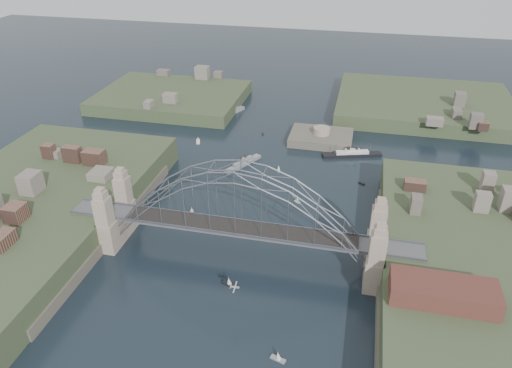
% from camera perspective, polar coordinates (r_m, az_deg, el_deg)
% --- Properties ---
extents(ground, '(500.00, 500.00, 0.00)m').
position_cam_1_polar(ground, '(118.18, -1.98, -8.48)').
color(ground, black).
rests_on(ground, ground).
extents(bridge, '(84.00, 13.80, 24.60)m').
position_cam_1_polar(bridge, '(110.93, -2.09, -3.50)').
color(bridge, '#535356').
rests_on(bridge, ground).
extents(shore_west, '(50.50, 90.00, 12.00)m').
position_cam_1_polar(shore_west, '(140.71, -25.25, -3.78)').
color(shore_west, '#38462A').
rests_on(shore_west, ground).
extents(shore_east, '(50.50, 90.00, 12.00)m').
position_cam_1_polar(shore_east, '(118.88, 26.33, -10.75)').
color(shore_east, '#38462A').
rests_on(shore_east, ground).
extents(headland_nw, '(60.00, 45.00, 9.00)m').
position_cam_1_polar(headland_nw, '(213.53, -9.92, 9.58)').
color(headland_nw, '#38462A').
rests_on(headland_nw, ground).
extents(headland_ne, '(70.00, 55.00, 9.50)m').
position_cam_1_polar(headland_ne, '(213.52, 19.18, 8.41)').
color(headland_ne, '#38462A').
rests_on(headland_ne, ground).
extents(fort_island, '(22.00, 16.00, 9.40)m').
position_cam_1_polar(fort_island, '(175.91, 7.67, 4.91)').
color(fort_island, '#534E41').
rests_on(fort_island, ground).
extents(wharf_shed, '(20.00, 8.00, 4.00)m').
position_cam_1_polar(wharf_shed, '(100.28, 21.32, -11.83)').
color(wharf_shed, '#592D26').
rests_on(wharf_shed, shore_east).
extents(naval_cruiser_near, '(9.11, 14.81, 4.69)m').
position_cam_1_polar(naval_cruiser_near, '(157.44, -1.53, 2.47)').
color(naval_cruiser_near, gray).
rests_on(naval_cruiser_near, ground).
extents(naval_cruiser_far, '(9.06, 15.64, 5.49)m').
position_cam_1_polar(naval_cruiser_far, '(197.83, -3.12, 8.43)').
color(naval_cruiser_far, gray).
rests_on(naval_cruiser_far, ground).
extents(ocean_liner, '(19.95, 8.50, 4.92)m').
position_cam_1_polar(ocean_liner, '(166.34, 11.29, 3.46)').
color(ocean_liner, black).
rests_on(ocean_liner, ground).
extents(aeroplane, '(1.83, 3.44, 0.50)m').
position_cam_1_polar(aeroplane, '(98.65, -2.62, -12.07)').
color(aeroplane, '#BABDC1').
extents(small_boat_a, '(1.78, 2.70, 2.38)m').
position_cam_1_polar(small_boat_a, '(133.93, -7.61, -3.16)').
color(small_boat_a, white).
rests_on(small_boat_a, ground).
extents(small_boat_b, '(1.88, 1.63, 2.38)m').
position_cam_1_polar(small_boat_b, '(138.00, 4.93, -1.83)').
color(small_boat_b, white).
rests_on(small_boat_b, ground).
extents(small_boat_c, '(3.60, 2.05, 2.38)m').
position_cam_1_polar(small_boat_c, '(110.00, -3.23, -11.52)').
color(small_boat_c, white).
rests_on(small_boat_c, ground).
extents(small_boat_d, '(2.08, 1.75, 0.45)m').
position_cam_1_polar(small_boat_d, '(150.46, 12.38, 0.07)').
color(small_boat_d, white).
rests_on(small_boat_d, ground).
extents(small_boat_e, '(2.56, 4.11, 2.38)m').
position_cam_1_polar(small_boat_e, '(174.72, -6.88, 5.13)').
color(small_boat_e, white).
rests_on(small_boat_e, ground).
extents(small_boat_f, '(1.32, 1.91, 2.38)m').
position_cam_1_polar(small_boat_f, '(153.91, 2.69, 1.86)').
color(small_boat_f, white).
rests_on(small_boat_f, ground).
extents(small_boat_g, '(3.14, 1.77, 2.38)m').
position_cam_1_polar(small_boat_g, '(95.38, 2.63, -19.78)').
color(small_boat_g, white).
rests_on(small_boat_g, ground).
extents(small_boat_h, '(0.96, 1.90, 0.45)m').
position_cam_1_polar(small_boat_h, '(179.92, 0.80, 5.95)').
color(small_boat_h, white).
rests_on(small_boat_h, ground).
extents(small_boat_i, '(2.16, 1.83, 0.45)m').
position_cam_1_polar(small_boat_i, '(124.39, 11.14, -6.81)').
color(small_boat_i, white).
rests_on(small_boat_i, ground).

